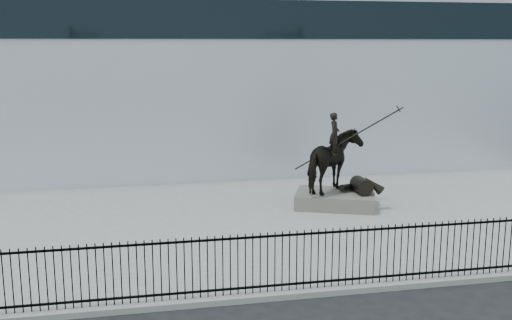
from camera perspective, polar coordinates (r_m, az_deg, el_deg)
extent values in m
plane|color=black|center=(13.87, 4.60, -14.81)|extent=(120.00, 120.00, 0.00)
cube|color=gray|center=(20.20, -0.94, -6.10)|extent=(30.00, 12.00, 0.15)
cube|color=silver|center=(32.19, -5.29, 8.31)|extent=(44.00, 14.00, 9.00)
cube|color=black|center=(14.84, 3.26, -11.72)|extent=(22.00, 0.05, 0.05)
cube|color=black|center=(14.40, 3.31, -7.13)|extent=(22.00, 0.05, 0.05)
cube|color=black|center=(14.62, 3.28, -9.55)|extent=(22.00, 0.03, 1.50)
cube|color=#56544F|center=(22.15, 7.55, -3.73)|extent=(3.35, 2.86, 0.53)
imported|color=black|center=(21.83, 7.64, -0.19)|extent=(2.61, 2.79, 2.26)
imported|color=black|center=(21.66, 7.48, 2.49)|extent=(0.55, 0.65, 1.53)
cylinder|color=black|center=(21.68, 8.52, 1.85)|extent=(3.39, 1.39, 2.30)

